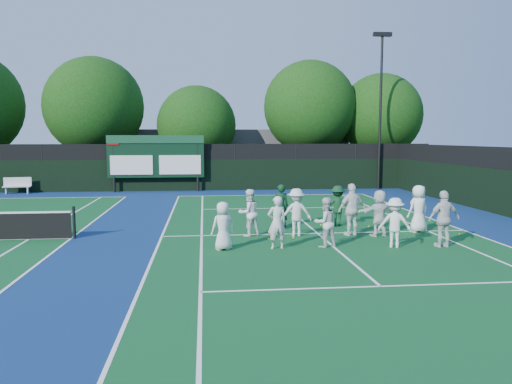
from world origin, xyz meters
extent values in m
plane|color=#1A380F|center=(0.00, 0.00, 0.00)|extent=(120.00, 120.00, 0.00)
cube|color=navy|center=(-6.00, 1.00, 0.00)|extent=(34.00, 32.00, 0.01)
cube|color=#105024|center=(0.00, 1.00, 0.01)|extent=(10.97, 23.77, 0.00)
cube|color=white|center=(0.00, 12.88, 0.01)|extent=(10.97, 0.08, 0.00)
cube|color=white|center=(-5.49, 1.00, 0.01)|extent=(0.08, 23.77, 0.00)
cube|color=white|center=(5.49, 1.00, 0.01)|extent=(0.08, 23.77, 0.00)
cube|color=white|center=(-4.12, 1.00, 0.01)|extent=(0.08, 23.77, 0.00)
cube|color=white|center=(4.12, 1.00, 0.01)|extent=(0.08, 23.77, 0.00)
cube|color=white|center=(0.00, -5.40, 0.01)|extent=(8.23, 0.08, 0.00)
cube|color=white|center=(0.00, 7.40, 0.01)|extent=(8.23, 0.08, 0.00)
cube|color=white|center=(0.00, 1.00, 0.01)|extent=(0.08, 12.80, 0.00)
cube|color=white|center=(-14.00, 12.88, 0.01)|extent=(10.97, 0.08, 0.00)
cube|color=white|center=(-8.52, 1.00, 0.01)|extent=(0.08, 23.77, 0.00)
cube|color=white|center=(-9.88, 1.00, 0.01)|extent=(0.08, 23.77, 0.00)
cube|color=black|center=(-6.00, 16.00, 1.00)|extent=(34.00, 0.08, 2.00)
cube|color=black|center=(-6.00, 16.00, 2.50)|extent=(34.00, 0.05, 1.00)
cylinder|color=black|center=(-9.60, 15.60, 1.75)|extent=(0.16, 0.16, 3.50)
cylinder|color=black|center=(-4.40, 15.60, 1.75)|extent=(0.16, 0.16, 3.50)
cube|color=black|center=(-7.00, 15.60, 2.20)|extent=(6.00, 0.15, 2.60)
cube|color=#144629|center=(-7.00, 15.50, 3.30)|extent=(6.00, 0.05, 0.50)
cube|color=white|center=(-8.50, 15.50, 1.70)|extent=(2.60, 0.04, 1.20)
cube|color=white|center=(-5.50, 15.50, 1.70)|extent=(2.60, 0.04, 1.20)
cube|color=maroon|center=(-9.60, 15.50, 3.20)|extent=(0.70, 0.04, 0.50)
cube|color=#57575C|center=(-2.00, 24.00, 2.00)|extent=(18.00, 6.00, 4.00)
cylinder|color=black|center=(7.50, 15.70, 5.00)|extent=(0.16, 0.16, 10.00)
cube|color=black|center=(7.50, 15.70, 10.00)|extent=(1.20, 0.30, 0.25)
cylinder|color=black|center=(-8.40, 1.00, 0.55)|extent=(0.10, 0.10, 1.10)
cube|color=white|center=(-15.34, 15.30, 0.44)|extent=(1.62, 0.69, 0.06)
cube|color=white|center=(-15.34, 15.46, 0.73)|extent=(1.56, 0.34, 0.52)
cube|color=white|center=(-15.97, 15.30, 0.21)|extent=(0.13, 0.37, 0.42)
cube|color=white|center=(-14.71, 15.30, 0.21)|extent=(0.13, 0.37, 0.42)
cylinder|color=black|center=(-11.47, 19.50, 1.49)|extent=(0.44, 0.44, 2.99)
sphere|color=#10380C|center=(-11.47, 19.50, 5.52)|extent=(6.76, 6.76, 6.76)
sphere|color=#10380C|center=(-10.87, 19.80, 4.85)|extent=(4.73, 4.73, 4.73)
cylinder|color=black|center=(-4.49, 19.50, 1.09)|extent=(0.44, 0.44, 2.18)
sphere|color=#10380C|center=(-4.49, 19.50, 4.26)|extent=(5.55, 5.55, 5.55)
sphere|color=#10380C|center=(-3.89, 19.80, 3.71)|extent=(3.89, 3.89, 3.89)
cylinder|color=black|center=(3.61, 19.50, 1.54)|extent=(0.44, 0.44, 3.09)
sphere|color=#10380C|center=(3.61, 19.50, 5.58)|extent=(6.64, 6.64, 6.64)
sphere|color=#10380C|center=(4.21, 19.80, 4.91)|extent=(4.65, 4.65, 4.65)
cylinder|color=black|center=(8.90, 19.50, 1.39)|extent=(0.44, 0.44, 2.77)
sphere|color=#10380C|center=(8.90, 19.50, 5.03)|extent=(6.03, 6.03, 6.03)
sphere|color=#10380C|center=(9.50, 19.80, 4.43)|extent=(4.22, 4.22, 4.22)
sphere|color=#C8E91B|center=(-1.01, 0.26, 0.03)|extent=(0.07, 0.07, 0.07)
sphere|color=#C8E91B|center=(2.25, 2.04, 0.03)|extent=(0.07, 0.07, 0.07)
sphere|color=#C8E91B|center=(4.89, 0.18, 0.03)|extent=(0.07, 0.07, 0.07)
sphere|color=#C8E91B|center=(-1.88, 0.11, 0.03)|extent=(0.07, 0.07, 0.07)
sphere|color=#C8E91B|center=(0.49, 2.53, 0.03)|extent=(0.07, 0.07, 0.07)
imported|color=white|center=(-3.45, -1.26, 0.74)|extent=(0.85, 0.70, 1.49)
imported|color=silver|center=(-1.80, -1.27, 0.82)|extent=(0.64, 0.47, 1.64)
imported|color=silver|center=(-0.27, -1.16, 0.78)|extent=(0.90, 0.79, 1.57)
imported|color=white|center=(1.87, -1.45, 0.78)|extent=(1.14, 0.88, 1.56)
imported|color=silver|center=(3.41, -1.55, 0.89)|extent=(1.09, 0.55, 1.78)
imported|color=white|center=(-2.48, 0.83, 0.82)|extent=(0.98, 0.90, 1.64)
imported|color=silver|center=(-0.84, 0.67, 0.83)|extent=(1.10, 0.66, 1.66)
imported|color=white|center=(1.11, 0.57, 0.92)|extent=(1.15, 0.72, 1.83)
imported|color=white|center=(2.02, 0.36, 0.81)|extent=(1.56, 0.73, 1.62)
imported|color=white|center=(3.66, 0.88, 0.86)|extent=(0.96, 0.78, 1.71)
imported|color=#0E341A|center=(-1.13, 2.32, 0.83)|extent=(0.61, 0.41, 1.66)
imported|color=#103B1E|center=(1.11, 2.43, 0.79)|extent=(1.08, 0.70, 1.57)
camera|label=1|loc=(-4.01, -16.19, 3.42)|focal=35.00mm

